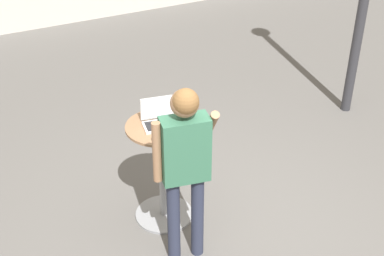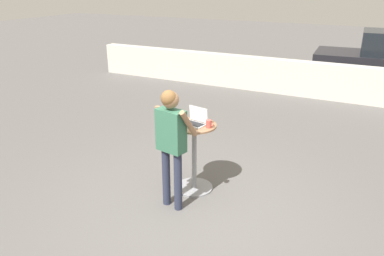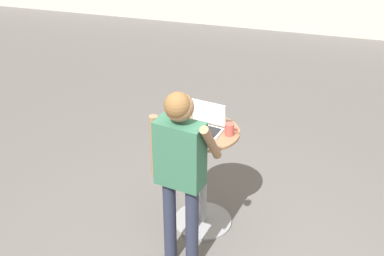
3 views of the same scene
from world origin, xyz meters
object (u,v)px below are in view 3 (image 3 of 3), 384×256
at_px(laptop, 206,124).
at_px(standing_person, 180,162).
at_px(coffee_mug, 230,129).
at_px(cafe_table, 203,174).

relative_size(laptop, standing_person, 0.21).
bearing_deg(standing_person, coffee_mug, 63.08).
xyz_separation_m(cafe_table, standing_person, (-0.05, -0.57, 0.50)).
xyz_separation_m(cafe_table, laptop, (0.01, 0.03, 0.52)).
relative_size(cafe_table, coffee_mug, 8.62).
relative_size(laptop, coffee_mug, 2.97).
bearing_deg(cafe_table, coffee_mug, -2.87).
distance_m(cafe_table, standing_person, 0.76).
relative_size(coffee_mug, standing_person, 0.07).
bearing_deg(laptop, coffee_mug, -10.32).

